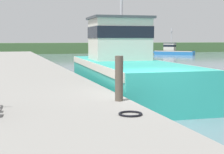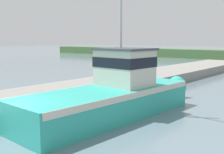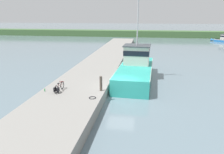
{
  "view_description": "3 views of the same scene",
  "coord_description": "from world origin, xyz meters",
  "px_view_note": "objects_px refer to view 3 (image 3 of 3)",
  "views": [
    {
      "loc": [
        -4.55,
        -9.94,
        2.64
      ],
      "look_at": [
        -1.12,
        1.15,
        1.36
      ],
      "focal_mm": 55.0,
      "sensor_mm": 36.0,
      "label": 1
    },
    {
      "loc": [
        10.82,
        -6.09,
        4.29
      ],
      "look_at": [
        -0.14,
        7.07,
        1.97
      ],
      "focal_mm": 45.0,
      "sensor_mm": 36.0,
      "label": 2
    },
    {
      "loc": [
        2.0,
        -18.02,
        7.15
      ],
      "look_at": [
        -1.0,
        1.25,
        1.51
      ],
      "focal_mm": 35.0,
      "sensor_mm": 36.0,
      "label": 3
    }
  ],
  "objects_px": {
    "bicycle_touring": "(58,88)",
    "fishing_boat_main": "(136,68)",
    "water_bottle_on_curb": "(45,90)",
    "mooring_post": "(101,84)"
  },
  "relations": [
    {
      "from": "fishing_boat_main",
      "to": "mooring_post",
      "type": "xyz_separation_m",
      "value": [
        -2.57,
        -7.04,
        0.29
      ]
    },
    {
      "from": "fishing_boat_main",
      "to": "bicycle_touring",
      "type": "bearing_deg",
      "value": -125.01
    },
    {
      "from": "fishing_boat_main",
      "to": "water_bottle_on_curb",
      "type": "bearing_deg",
      "value": -129.55
    },
    {
      "from": "bicycle_touring",
      "to": "water_bottle_on_curb",
      "type": "bearing_deg",
      "value": -169.57
    },
    {
      "from": "bicycle_touring",
      "to": "fishing_boat_main",
      "type": "bearing_deg",
      "value": 57.11
    },
    {
      "from": "fishing_boat_main",
      "to": "bicycle_touring",
      "type": "xyz_separation_m",
      "value": [
        -6.02,
        -7.82,
        -0.01
      ]
    },
    {
      "from": "mooring_post",
      "to": "water_bottle_on_curb",
      "type": "height_order",
      "value": "mooring_post"
    },
    {
      "from": "fishing_boat_main",
      "to": "bicycle_touring",
      "type": "height_order",
      "value": "fishing_boat_main"
    },
    {
      "from": "bicycle_touring",
      "to": "water_bottle_on_curb",
      "type": "height_order",
      "value": "bicycle_touring"
    },
    {
      "from": "bicycle_touring",
      "to": "mooring_post",
      "type": "distance_m",
      "value": 3.55
    }
  ]
}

